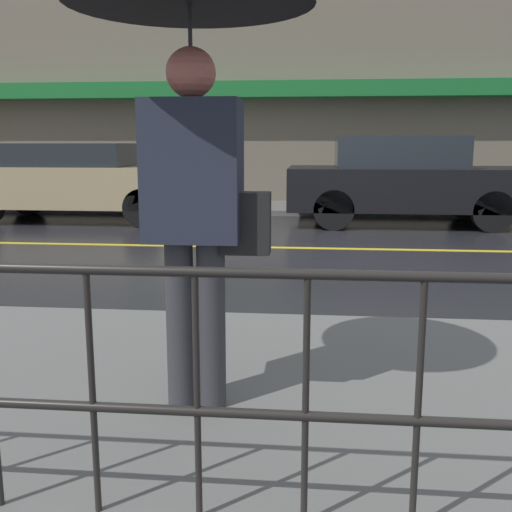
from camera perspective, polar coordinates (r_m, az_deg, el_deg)
The scene contains 9 objects.
ground_plane at distance 8.32m, azimuth 6.75°, elevation 0.71°, with size 80.00×80.00×0.00m, color black.
sidewalk_near at distance 3.40m, azimuth 8.22°, elevation -13.34°, with size 28.00×2.88×0.11m.
sidewalk_far at distance 12.97m, azimuth 6.41°, elevation 4.54°, with size 28.00×2.10×0.11m.
lane_marking at distance 8.32m, azimuth 6.75°, elevation 0.74°, with size 25.20×0.12×0.01m.
building_storefront at distance 14.10m, azimuth 6.56°, elevation 14.73°, with size 28.00×0.85×4.85m.
railing_foreground at distance 2.06m, azimuth 10.11°, elevation -10.55°, with size 12.00×0.04×0.92m.
pedestrian at distance 2.94m, azimuth -6.18°, elevation 19.40°, with size 1.16×1.16×2.20m.
car_tan at distance 11.74m, azimuth -16.64°, elevation 6.93°, with size 4.63×1.85×1.43m.
car_black at distance 10.98m, azimuth 13.89°, elevation 7.04°, with size 4.14×1.86×1.55m.
Camera 1 is at (-0.17, -8.19, 1.43)m, focal length 42.00 mm.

